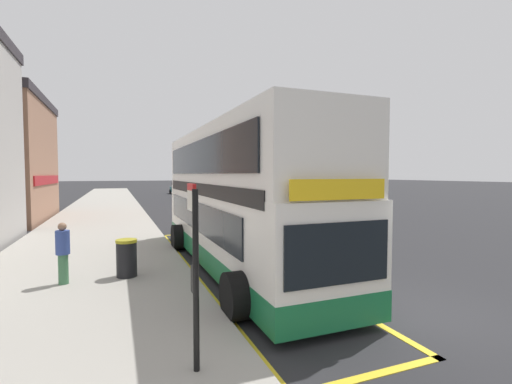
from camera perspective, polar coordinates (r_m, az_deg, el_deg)
name	(u,v)px	position (r m, az deg, el deg)	size (l,w,h in m)	color
ground_plane	(178,202)	(38.16, -12.45, -1.65)	(260.00, 260.00, 0.00)	#28282B
pavement_near	(106,204)	(37.69, -23.03, -1.76)	(6.00, 76.00, 0.14)	#A39E93
double_decker_bus	(236,203)	(11.43, -3.32, -1.71)	(3.14, 11.40, 4.40)	white
bus_bay_markings	(233,266)	(11.71, -3.79, -11.84)	(2.85, 13.52, 0.01)	yellow
bus_stop_sign	(195,261)	(5.29, -9.85, -10.85)	(0.09, 0.51, 2.70)	black
parked_car_teal_kerbside	(190,191)	(46.50, -10.64, 0.17)	(2.09, 4.20, 1.62)	#196066
parked_car_maroon_distant	(197,193)	(40.95, -9.40, -0.19)	(2.09, 4.20, 1.62)	maroon
parked_car_teal_across	(178,188)	(54.96, -12.50, 0.56)	(2.09, 4.20, 1.62)	#196066
pedestrian_waiting_near_sign	(63,251)	(10.51, -28.65, -8.31)	(0.34, 0.34, 1.60)	#3F724C
litter_bin	(127,258)	(10.61, -20.10, -9.92)	(0.57, 0.57, 1.04)	black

